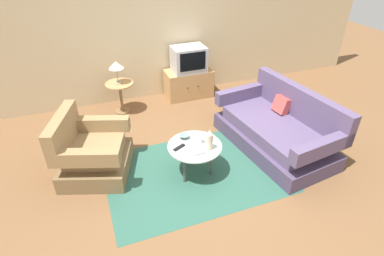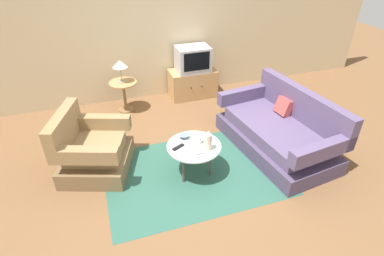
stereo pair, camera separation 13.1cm
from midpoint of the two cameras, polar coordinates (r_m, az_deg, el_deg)
ground_plane at (r=4.28m, az=0.17°, el=-7.26°), size 16.00×16.00×0.00m
back_wall at (r=5.78m, az=-8.76°, el=18.36°), size 9.00×0.12×2.70m
area_rug at (r=4.20m, az=-0.43°, el=-8.21°), size 2.32×1.63×0.00m
armchair at (r=4.27m, az=-18.92°, el=-4.47°), size 1.07×1.11×0.86m
couch at (r=4.68m, az=14.66°, el=-0.32°), size 1.17×1.90×0.87m
coffee_table at (r=3.94m, az=-0.45°, el=-3.78°), size 0.69×0.69×0.45m
side_table at (r=5.53m, az=-13.73°, el=6.55°), size 0.48×0.48×0.55m
tv_stand at (r=6.00m, az=-1.27°, el=8.21°), size 0.87×0.49×0.52m
television at (r=5.80m, az=-1.28°, el=12.56°), size 0.60×0.44×0.46m
table_lamp at (r=5.35m, az=-14.49°, el=10.99°), size 0.25×0.25×0.39m
vase at (r=3.78m, az=2.23°, el=-2.21°), size 0.09×0.09×0.28m
mug at (r=3.94m, az=0.51°, el=-2.13°), size 0.12×0.07×0.10m
bowl at (r=4.04m, az=-2.39°, el=-1.56°), size 0.14×0.14×0.05m
tv_remote_dark at (r=3.87m, az=-3.33°, el=-3.59°), size 0.17×0.12×0.02m
tv_remote_silver at (r=3.78m, az=0.45°, el=-4.62°), size 0.15×0.06×0.02m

